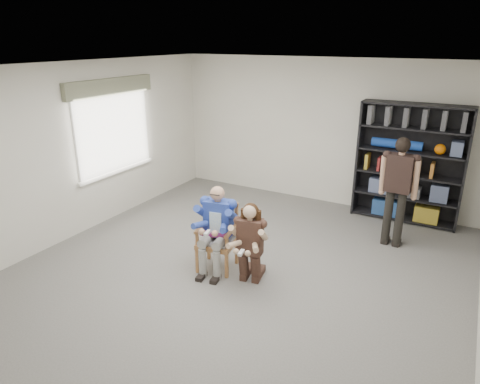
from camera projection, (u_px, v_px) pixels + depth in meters
The scene contains 8 objects.
room_shell at pixel (231, 183), 5.42m from camera, with size 6.00×7.00×2.80m, color silver, non-canonical shape.
floor at pixel (232, 279), 5.89m from camera, with size 6.00×7.00×0.01m, color #65625E.
window_left at pixel (114, 128), 7.50m from camera, with size 0.16×2.00×1.75m, color white, non-canonical shape.
armchair at pixel (217, 238), 6.02m from camera, with size 0.55×0.54×0.96m, color #A3592E, non-canonical shape.
seated_man at pixel (217, 229), 5.97m from camera, with size 0.54×0.75×1.24m, color #25429A, non-canonical shape.
kneeling_woman at pixel (249, 245), 5.62m from camera, with size 0.48×0.76×1.14m, color #34231B, non-canonical shape.
bookshelf at pixel (409, 164), 7.46m from camera, with size 1.80×0.38×2.10m, color black, non-canonical shape.
standing_man at pixel (397, 193), 6.57m from camera, with size 0.54×0.30×1.75m, color black, non-canonical shape.
Camera 1 is at (2.58, -4.43, 3.14)m, focal length 32.00 mm.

